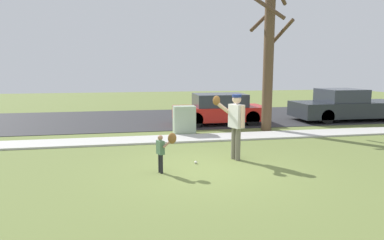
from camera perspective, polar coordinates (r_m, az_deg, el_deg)
name	(u,v)px	position (r m, az deg, el deg)	size (l,w,h in m)	color
ground_plane	(183,140)	(11.77, -1.47, -3.36)	(48.00, 48.00, 0.00)	olive
sidewalk_strip	(183,138)	(11.86, -1.55, -3.12)	(36.00, 1.20, 0.06)	beige
road_surface	(167,118)	(16.75, -4.26, 0.29)	(36.00, 6.80, 0.02)	#2D2D30
person_adult	(235,119)	(9.13, 7.22, 0.08)	(0.85, 0.59, 1.77)	#6B6656
person_child	(164,147)	(8.03, -4.68, -4.50)	(0.50, 0.31, 0.97)	black
baseball	(196,162)	(8.89, 0.63, -7.14)	(0.07, 0.07, 0.07)	white
utility_cabinet	(184,120)	(12.73, -1.33, -0.01)	(0.81, 0.55, 1.06)	#9EB293
street_tree_near	(269,52)	(13.67, 12.80, 11.13)	(1.85, 1.89, 5.84)	brown
parked_hatchback_red	(220,109)	(15.01, 4.65, 1.80)	(4.00, 1.75, 1.33)	red
parked_pickup_dark	(346,106)	(17.63, 24.52, 2.12)	(5.20, 1.95, 1.48)	#23282D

